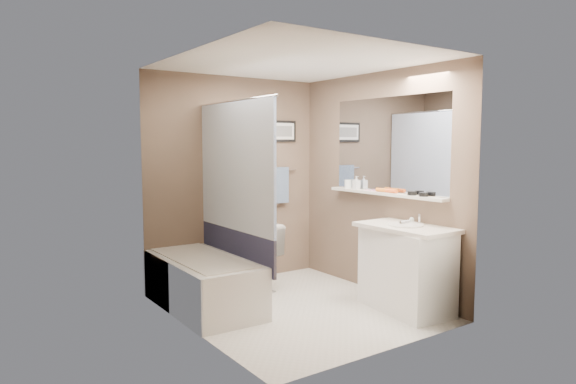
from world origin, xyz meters
TOP-DOWN VIEW (x-y plane):
  - ground at (0.00, 0.00)m, footprint 2.50×2.50m
  - ceiling at (0.00, 0.00)m, footprint 2.20×2.50m
  - wall_back at (0.00, 1.23)m, footprint 2.20×0.04m
  - wall_front at (0.00, -1.23)m, footprint 2.20×0.04m
  - wall_left at (-1.08, 0.00)m, footprint 0.04×2.50m
  - wall_right at (1.08, 0.00)m, footprint 0.04×2.50m
  - tile_surround at (-1.09, 0.50)m, footprint 0.02×1.55m
  - curtain_rod at (-0.40, 0.50)m, footprint 0.02×1.55m
  - curtain_upper at (-0.40, 0.50)m, footprint 0.03×1.45m
  - curtain_lower at (-0.40, 0.50)m, footprint 0.03×1.45m
  - mirror at (1.09, -0.15)m, footprint 0.02×1.60m
  - shelf at (1.04, -0.15)m, footprint 0.12×1.60m
  - towel_bar at (0.55, 1.22)m, footprint 0.60×0.02m
  - towel at (0.55, 1.20)m, footprint 0.34×0.05m
  - art_frame at (0.55, 1.23)m, footprint 0.62×0.02m
  - art_mat at (0.55, 1.22)m, footprint 0.56×0.00m
  - art_image at (0.55, 1.22)m, footprint 0.50×0.00m
  - door at (0.55, -1.24)m, footprint 0.80×0.02m
  - door_handle at (0.22, -1.19)m, footprint 0.10×0.02m
  - bathtub at (-0.75, 0.57)m, footprint 0.72×1.51m
  - tub_rim at (-0.75, 0.57)m, footprint 0.56×1.36m
  - toilet at (-0.05, 0.85)m, footprint 0.57×0.81m
  - vanity at (0.85, -0.65)m, footprint 0.61×0.95m
  - countertop at (0.84, -0.65)m, footprint 0.54×0.96m
  - sink_basin at (0.83, -0.65)m, footprint 0.34×0.34m
  - faucet_spout at (1.03, -0.65)m, footprint 0.02×0.02m
  - faucet_knob at (1.03, -0.55)m, footprint 0.05×0.05m
  - candle_bowl_near at (1.04, -0.68)m, footprint 0.09×0.09m
  - candle_bowl_far at (1.04, -0.54)m, footprint 0.09×0.09m
  - hair_brush_front at (1.04, -0.22)m, footprint 0.05×0.22m
  - hair_brush_back at (1.04, -0.16)m, footprint 0.06×0.22m
  - pink_comb at (1.04, 0.05)m, footprint 0.04×0.16m
  - glass_jar at (1.04, 0.42)m, footprint 0.08×0.08m
  - soap_bottle at (1.04, 0.28)m, footprint 0.07×0.07m

SIDE VIEW (x-z plane):
  - ground at x=0.00m, z-range 0.00..0.00m
  - bathtub at x=-0.75m, z-range 0.00..0.50m
  - toilet at x=-0.05m, z-range 0.00..0.75m
  - vanity at x=0.85m, z-range 0.00..0.80m
  - tub_rim at x=-0.75m, z-range 0.49..0.51m
  - curtain_lower at x=-0.40m, z-range 0.40..0.76m
  - countertop at x=0.84m, z-range 0.80..0.84m
  - sink_basin at x=0.83m, z-range 0.84..0.86m
  - faucet_knob at x=1.03m, z-range 0.84..0.90m
  - faucet_spout at x=1.03m, z-range 0.84..0.94m
  - tile_surround at x=-1.09m, z-range 0.00..2.00m
  - door at x=0.55m, z-range 0.00..2.00m
  - door_handle at x=0.22m, z-range 0.99..1.01m
  - shelf at x=1.04m, z-range 1.09..1.11m
  - pink_comb at x=1.04m, z-range 1.11..1.12m
  - towel at x=0.55m, z-range 0.90..1.34m
  - candle_bowl_near at x=1.04m, z-range 1.11..1.16m
  - candle_bowl_far at x=1.04m, z-range 1.11..1.16m
  - hair_brush_front at x=1.04m, z-range 1.12..1.16m
  - hair_brush_back at x=1.04m, z-range 1.12..1.16m
  - glass_jar at x=1.04m, z-range 1.11..1.22m
  - soap_bottle at x=1.04m, z-range 1.11..1.26m
  - wall_back at x=0.00m, z-range 0.00..2.40m
  - wall_front at x=0.00m, z-range 0.00..2.40m
  - wall_left at x=-1.08m, z-range 0.00..2.40m
  - wall_right at x=1.08m, z-range 0.00..2.40m
  - towel_bar at x=0.55m, z-range 1.29..1.31m
  - curtain_upper at x=-0.40m, z-range 0.76..2.04m
  - mirror at x=1.09m, z-range 1.12..2.12m
  - art_frame at x=0.55m, z-range 1.65..1.91m
  - art_mat at x=0.55m, z-range 1.68..1.88m
  - art_image at x=0.55m, z-range 1.72..1.84m
  - curtain_rod at x=-0.40m, z-range 2.04..2.06m
  - ceiling at x=0.00m, z-range 2.36..2.40m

